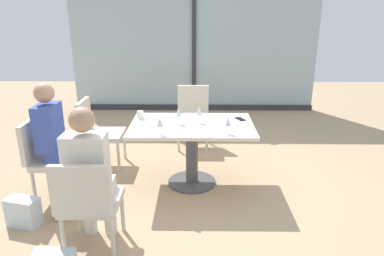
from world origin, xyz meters
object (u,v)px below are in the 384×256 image
at_px(wine_glass_0, 228,122).
at_px(handbag_0, 70,203).
at_px(chair_near_window, 193,112).
at_px(wine_glass_3, 199,111).
at_px(coffee_cup, 140,115).
at_px(chair_far_left, 97,129).
at_px(handbag_2, 23,212).
at_px(dining_table_main, 192,139).
at_px(cell_phone_on_table, 240,119).
at_px(wine_glass_1, 178,113).
at_px(wine_glass_2, 160,122).
at_px(person_side_end, 56,136).
at_px(chair_front_left, 88,200).
at_px(chair_side_end, 48,154).
at_px(person_front_left, 90,171).

relative_size(wine_glass_0, handbag_0, 0.62).
bearing_deg(chair_near_window, wine_glass_3, -86.17).
bearing_deg(handbag_0, coffee_cup, 41.52).
relative_size(chair_far_left, handbag_2, 2.90).
xyz_separation_m(dining_table_main, cell_phone_on_table, (0.56, 0.19, 0.18)).
distance_m(wine_glass_1, handbag_2, 1.83).
xyz_separation_m(dining_table_main, wine_glass_3, (0.08, 0.06, 0.31)).
height_order(wine_glass_0, wine_glass_1, same).
bearing_deg(wine_glass_1, wine_glass_3, 12.94).
xyz_separation_m(handbag_0, handbag_2, (-0.39, -0.16, 0.00)).
xyz_separation_m(chair_far_left, wine_glass_2, (0.90, -0.85, 0.37)).
relative_size(dining_table_main, chair_near_window, 1.58).
xyz_separation_m(person_side_end, coffee_cup, (0.80, 0.54, 0.08)).
bearing_deg(handbag_0, wine_glass_1, 18.77).
height_order(chair_far_left, wine_glass_0, wine_glass_0).
distance_m(chair_near_window, wine_glass_1, 1.31).
bearing_deg(wine_glass_1, chair_near_window, 83.21).
height_order(chair_front_left, wine_glass_0, wine_glass_0).
height_order(wine_glass_1, wine_glass_2, same).
distance_m(chair_near_window, handbag_2, 2.68).
xyz_separation_m(chair_far_left, wine_glass_1, (1.07, -0.49, 0.37)).
distance_m(chair_side_end, wine_glass_1, 1.46).
relative_size(person_front_left, wine_glass_0, 6.81).
height_order(person_side_end, wine_glass_1, person_side_end).
bearing_deg(chair_side_end, cell_phone_on_table, 14.00).
bearing_deg(chair_side_end, person_front_left, -49.57).
bearing_deg(coffee_cup, dining_table_main, -18.64).
bearing_deg(chair_front_left, wine_glass_2, 61.09).
relative_size(dining_table_main, coffee_cup, 15.25).
relative_size(chair_far_left, wine_glass_1, 4.70).
xyz_separation_m(chair_side_end, handbag_0, (0.33, -0.39, -0.36)).
xyz_separation_m(dining_table_main, coffee_cup, (-0.60, 0.20, 0.22)).
relative_size(dining_table_main, wine_glass_3, 7.42).
relative_size(person_front_left, cell_phone_on_table, 8.75).
bearing_deg(chair_far_left, wine_glass_0, -26.92).
distance_m(person_front_left, wine_glass_1, 1.35).
xyz_separation_m(wine_glass_0, wine_glass_2, (-0.69, -0.04, 0.00)).
height_order(dining_table_main, coffee_cup, coffee_cup).
distance_m(wine_glass_0, handbag_0, 1.77).
xyz_separation_m(chair_front_left, wine_glass_0, (1.19, 0.95, 0.37)).
xyz_separation_m(chair_near_window, handbag_0, (-1.19, -1.98, -0.36)).
distance_m(person_front_left, handbag_0, 0.80).
height_order(chair_near_window, handbag_0, chair_near_window).
height_order(chair_front_left, coffee_cup, chair_front_left).
bearing_deg(wine_glass_3, wine_glass_2, -134.42).
distance_m(chair_far_left, person_front_left, 1.70).
bearing_deg(cell_phone_on_table, person_side_end, 167.98).
relative_size(chair_near_window, wine_glass_0, 4.70).
bearing_deg(wine_glass_1, chair_front_left, -118.02).
xyz_separation_m(chair_front_left, person_front_left, (0.00, 0.11, 0.20)).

